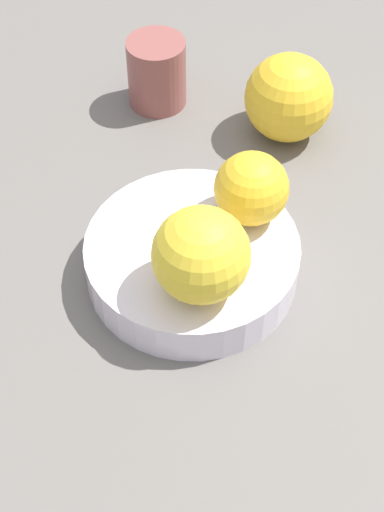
% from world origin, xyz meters
% --- Properties ---
extents(ground_plane, '(1.10, 1.10, 0.02)m').
position_xyz_m(ground_plane, '(0.00, 0.00, -0.01)').
color(ground_plane, '#66605B').
extents(fruit_bowl, '(0.18, 0.18, 0.04)m').
position_xyz_m(fruit_bowl, '(0.00, 0.00, 0.02)').
color(fruit_bowl, silver).
rests_on(fruit_bowl, ground_plane).
extents(orange_in_bowl_0, '(0.08, 0.08, 0.08)m').
position_xyz_m(orange_in_bowl_0, '(0.03, -0.03, 0.07)').
color(orange_in_bowl_0, yellow).
rests_on(orange_in_bowl_0, fruit_bowl).
extents(orange_in_bowl_1, '(0.06, 0.06, 0.06)m').
position_xyz_m(orange_in_bowl_1, '(0.03, 0.05, 0.07)').
color(orange_in_bowl_1, yellow).
rests_on(orange_in_bowl_1, fruit_bowl).
extents(orange_loose_0, '(0.09, 0.09, 0.09)m').
position_xyz_m(orange_loose_0, '(-0.01, 0.20, 0.04)').
color(orange_loose_0, yellow).
rests_on(orange_loose_0, ground_plane).
extents(ceramic_cup, '(0.06, 0.06, 0.07)m').
position_xyz_m(ceramic_cup, '(-0.14, 0.18, 0.04)').
color(ceramic_cup, '#8C4C47').
rests_on(ceramic_cup, ground_plane).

